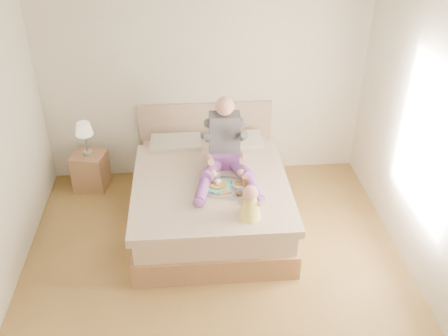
{
  "coord_description": "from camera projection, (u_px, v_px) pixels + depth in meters",
  "views": [
    {
      "loc": [
        -0.22,
        -3.63,
        3.66
      ],
      "look_at": [
        0.15,
        0.94,
        0.75
      ],
      "focal_mm": 40.0,
      "sensor_mm": 36.0,
      "label": 1
    }
  ],
  "objects": [
    {
      "name": "baby",
      "position": [
        250.0,
        204.0,
        4.85
      ],
      "size": [
        0.24,
        0.33,
        0.37
      ],
      "rotation": [
        0.0,
        0.0,
        -0.13
      ],
      "color": "#FCE14F",
      "rests_on": "bed"
    },
    {
      "name": "room",
      "position": [
        225.0,
        151.0,
        4.24
      ],
      "size": [
        4.02,
        4.22,
        2.71
      ],
      "color": "brown",
      "rests_on": "ground"
    },
    {
      "name": "adult",
      "position": [
        225.0,
        151.0,
        5.52
      ],
      "size": [
        0.73,
        1.03,
        0.86
      ],
      "rotation": [
        0.0,
        0.0,
        -0.03
      ],
      "color": "#733A93",
      "rests_on": "bed"
    },
    {
      "name": "bed",
      "position": [
        210.0,
        193.0,
        5.77
      ],
      "size": [
        1.7,
        2.18,
        1.0
      ],
      "color": "brown",
      "rests_on": "ground"
    },
    {
      "name": "nightstand",
      "position": [
        91.0,
        171.0,
        6.32
      ],
      "size": [
        0.46,
        0.43,
        0.48
      ],
      "rotation": [
        0.0,
        0.0,
        -0.21
      ],
      "color": "brown",
      "rests_on": "ground"
    },
    {
      "name": "tray",
      "position": [
        226.0,
        186.0,
        5.33
      ],
      "size": [
        0.57,
        0.5,
        0.14
      ],
      "rotation": [
        0.0,
        0.0,
        -0.28
      ],
      "color": "#B3B6BA",
      "rests_on": "bed"
    },
    {
      "name": "lamp",
      "position": [
        84.0,
        131.0,
        6.03
      ],
      "size": [
        0.21,
        0.21,
        0.43
      ],
      "color": "#B3B6BA",
      "rests_on": "nightstand"
    }
  ]
}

